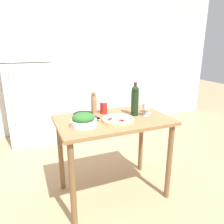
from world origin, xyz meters
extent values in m
plane|color=tan|center=(0.00, 0.00, 0.00)|extent=(14.00, 14.00, 0.00)
cube|color=silver|center=(0.00, 2.19, 1.30)|extent=(6.40, 0.06, 2.60)
cube|color=white|center=(-0.73, 1.82, 0.94)|extent=(0.70, 0.62, 1.88)
cube|color=black|center=(-0.73, 1.51, 1.35)|extent=(0.68, 0.01, 0.01)
cylinder|color=#B2B2B7|center=(-0.98, 1.49, 0.84)|extent=(0.02, 0.02, 0.84)
cube|color=olive|center=(0.00, 0.00, 0.86)|extent=(1.14, 0.71, 0.03)
cylinder|color=brown|center=(-0.51, -0.30, 0.42)|extent=(0.06, 0.06, 0.85)
cylinder|color=brown|center=(0.51, -0.30, 0.42)|extent=(0.06, 0.06, 0.85)
cylinder|color=brown|center=(-0.51, 0.30, 0.42)|extent=(0.06, 0.06, 0.85)
cylinder|color=brown|center=(0.51, 0.30, 0.42)|extent=(0.06, 0.06, 0.85)
cylinder|color=black|center=(0.25, 0.02, 1.01)|extent=(0.08, 0.08, 0.26)
sphere|color=black|center=(0.25, 0.02, 1.16)|extent=(0.08, 0.08, 0.08)
cylinder|color=black|center=(0.25, 0.02, 1.19)|extent=(0.03, 0.03, 0.06)
cylinder|color=maroon|center=(0.25, 0.02, 1.23)|extent=(0.03, 0.03, 0.02)
cylinder|color=silver|center=(0.35, -0.05, 0.88)|extent=(0.07, 0.07, 0.00)
cylinder|color=silver|center=(0.35, -0.05, 0.92)|extent=(0.01, 0.01, 0.07)
cylinder|color=white|center=(0.35, -0.05, 0.99)|extent=(0.08, 0.08, 0.07)
cylinder|color=maroon|center=(0.35, -0.05, 0.97)|extent=(0.07, 0.07, 0.02)
cylinder|color=silver|center=(0.42, 0.02, 0.88)|extent=(0.07, 0.07, 0.00)
cylinder|color=silver|center=(0.42, 0.02, 0.92)|extent=(0.01, 0.01, 0.07)
cylinder|color=white|center=(0.42, 0.02, 0.99)|extent=(0.08, 0.08, 0.07)
cylinder|color=maroon|center=(0.42, 0.02, 0.96)|extent=(0.07, 0.07, 0.01)
cylinder|color=#AD7F51|center=(-0.13, 0.24, 0.98)|extent=(0.06, 0.06, 0.20)
sphere|color=#936C45|center=(-0.13, 0.24, 1.11)|extent=(0.05, 0.05, 0.05)
cylinder|color=white|center=(-0.33, -0.08, 0.91)|extent=(0.25, 0.25, 0.06)
ellipsoid|color=#2D6628|center=(-0.33, -0.08, 0.96)|extent=(0.21, 0.21, 0.09)
cylinder|color=#DBC189|center=(0.01, -0.09, 0.89)|extent=(0.32, 0.32, 0.02)
torus|color=#DBC189|center=(0.01, -0.09, 0.91)|extent=(0.32, 0.32, 0.02)
cylinder|color=red|center=(-0.06, -0.07, 0.91)|extent=(0.03, 0.03, 0.01)
cylinder|color=red|center=(0.03, -0.16, 0.91)|extent=(0.04, 0.04, 0.01)
cylinder|color=red|center=(0.02, -0.14, 0.91)|extent=(0.05, 0.05, 0.01)
cylinder|color=red|center=(-0.08, -0.08, 0.91)|extent=(0.03, 0.03, 0.01)
cylinder|color=red|center=(-0.05, -0.05, 0.91)|extent=(0.03, 0.03, 0.01)
cylinder|color=#B2231E|center=(-0.03, 0.20, 0.95)|extent=(0.08, 0.08, 0.13)
cylinder|color=white|center=(-0.03, 0.20, 1.01)|extent=(0.08, 0.08, 0.01)
cylinder|color=black|center=(-0.27, 0.18, 0.90)|extent=(0.20, 0.20, 0.04)
cylinder|color=black|center=(-0.27, 0.18, 0.90)|extent=(0.17, 0.17, 0.03)
cube|color=black|center=(-0.19, 0.04, 0.91)|extent=(0.08, 0.12, 0.02)
camera|label=1|loc=(-0.82, -1.93, 1.61)|focal=35.00mm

